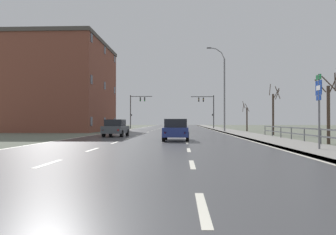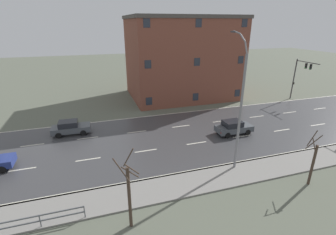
# 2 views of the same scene
# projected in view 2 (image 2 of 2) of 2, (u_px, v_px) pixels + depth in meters

# --- Properties ---
(ground_plane) EXTENTS (160.00, 160.00, 0.12)m
(ground_plane) POSITION_uv_depth(u_px,v_px,m) (251.00, 126.00, 29.95)
(ground_plane) COLOR #5B6051
(road_asphalt_strip) EXTENTS (14.00, 120.00, 0.03)m
(road_asphalt_strip) POSITION_uv_depth(u_px,v_px,m) (326.00, 115.00, 33.31)
(road_asphalt_strip) COLOR #3D3D3F
(road_asphalt_strip) RESTS_ON ground
(street_lamp_midground) EXTENTS (2.41, 0.24, 11.16)m
(street_lamp_midground) POSITION_uv_depth(u_px,v_px,m) (240.00, 107.00, 19.34)
(street_lamp_midground) COLOR slate
(street_lamp_midground) RESTS_ON ground
(traffic_signal_left) EXTENTS (4.31, 0.36, 6.45)m
(traffic_signal_left) POSITION_uv_depth(u_px,v_px,m) (300.00, 73.00, 38.23)
(traffic_signal_left) COLOR #38383A
(traffic_signal_left) RESTS_ON ground
(car_near_left) EXTENTS (1.94, 4.15, 1.57)m
(car_near_left) POSITION_uv_depth(u_px,v_px,m) (70.00, 127.00, 27.38)
(car_near_left) COLOR #474C51
(car_near_left) RESTS_ON ground
(car_far_right) EXTENTS (1.88, 4.12, 1.57)m
(car_far_right) POSITION_uv_depth(u_px,v_px,m) (234.00, 127.00, 27.46)
(car_far_right) COLOR #474C51
(car_far_right) RESTS_ON ground
(brick_building) EXTENTS (12.42, 16.98, 12.78)m
(brick_building) POSITION_uv_depth(u_px,v_px,m) (182.00, 57.00, 40.17)
(brick_building) COLOR brown
(brick_building) RESTS_ON ground
(bare_tree_mid) EXTENTS (1.18, 1.41, 5.27)m
(bare_tree_mid) POSITION_uv_depth(u_px,v_px,m) (129.00, 194.00, 14.26)
(bare_tree_mid) COLOR #423328
(bare_tree_mid) RESTS_ON ground
(bare_tree_far) EXTENTS (1.00, 1.31, 4.31)m
(bare_tree_far) POSITION_uv_depth(u_px,v_px,m) (313.00, 162.00, 18.42)
(bare_tree_far) COLOR #423328
(bare_tree_far) RESTS_ON ground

